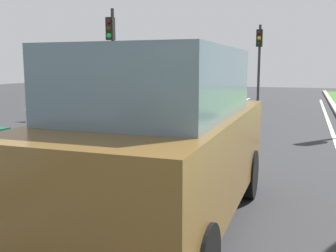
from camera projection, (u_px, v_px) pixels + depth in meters
name	position (u px, v px, depth m)	size (l,w,h in m)	color
ground_plane	(192.00, 145.00, 10.35)	(60.00, 60.00, 0.00)	#2D2D30
lane_line_center	(167.00, 143.00, 10.58)	(0.12, 32.00, 0.01)	silver
car_suv_ahead	(163.00, 139.00, 4.90)	(1.98, 4.51, 2.28)	brown
car_hatchback_far	(95.00, 111.00, 10.33)	(1.82, 3.75, 1.78)	silver
traffic_light_overhead_left	(112.00, 45.00, 16.02)	(0.32, 0.50, 4.37)	#2D2D2D
traffic_light_far_median	(259.00, 51.00, 21.03)	(0.32, 0.50, 4.24)	#2D2D2D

